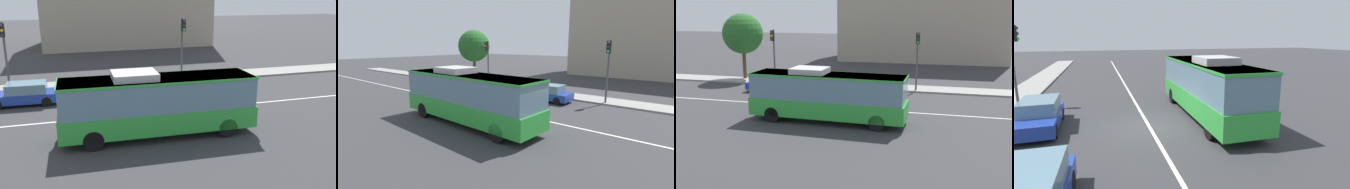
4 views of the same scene
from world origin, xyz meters
TOP-DOWN VIEW (x-y plane):
  - ground_plane at (0.00, 0.00)m, footprint 160.00×160.00m
  - sidewalk_kerb at (0.00, 8.05)m, footprint 80.00×2.66m
  - lane_centre_line at (0.00, 0.00)m, footprint 76.00×0.16m
  - transit_bus at (0.91, -3.48)m, footprint 10.07×2.79m
  - sedan_blue at (1.35, 5.14)m, footprint 4.55×1.92m
  - sedan_blue_ahead at (-6.25, 4.08)m, footprint 4.56×1.94m
  - traffic_light_near_corner at (5.76, 7.06)m, footprint 0.35×0.62m
  - traffic_light_mid_block at (-7.55, 7.07)m, footprint 0.33×0.62m
  - street_tree_kerbside_left at (-11.68, 8.96)m, footprint 4.01×4.01m
  - office_block_background at (4.93, 30.57)m, footprint 22.37×12.62m

SIDE VIEW (x-z plane):
  - ground_plane at x=0.00m, z-range 0.00..0.00m
  - lane_centre_line at x=0.00m, z-range 0.00..0.01m
  - sidewalk_kerb at x=0.00m, z-range 0.00..0.14m
  - sedan_blue at x=1.35m, z-range -0.01..1.46m
  - sedan_blue_ahead at x=-6.25m, z-range -0.01..1.46m
  - transit_bus at x=0.91m, z-range 0.08..3.54m
  - traffic_light_near_corner at x=5.76m, z-range 0.96..6.16m
  - traffic_light_mid_block at x=-7.55m, z-range 0.96..6.16m
  - street_tree_kerbside_left at x=-11.68m, z-range 1.30..7.94m
  - office_block_background at x=4.93m, z-range 0.00..17.00m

